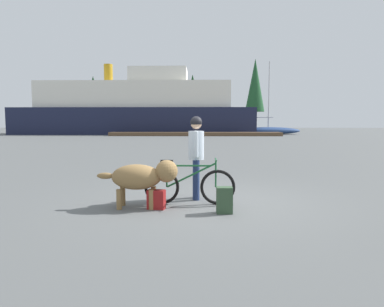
% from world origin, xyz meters
% --- Properties ---
extents(ground_plane, '(160.00, 160.00, 0.00)m').
position_xyz_m(ground_plane, '(0.00, 0.00, 0.00)').
color(ground_plane, '#595B5B').
extents(bicycle, '(1.78, 0.44, 0.90)m').
position_xyz_m(bicycle, '(-0.34, -0.22, 0.38)').
color(bicycle, black).
rests_on(bicycle, ground_plane).
extents(person_cyclist, '(0.32, 0.53, 1.72)m').
position_xyz_m(person_cyclist, '(-0.21, 0.27, 1.04)').
color(person_cyclist, navy).
rests_on(person_cyclist, ground_plane).
extents(dog, '(1.52, 0.56, 0.90)m').
position_xyz_m(dog, '(-1.20, -0.49, 0.59)').
color(dog, olive).
rests_on(dog, ground_plane).
extents(backpack, '(0.29, 0.21, 0.47)m').
position_xyz_m(backpack, '(0.31, -0.86, 0.23)').
color(backpack, '#334C33').
rests_on(backpack, ground_plane).
extents(handbag_pannier, '(0.35, 0.24, 0.36)m').
position_xyz_m(handbag_pannier, '(-0.94, -0.60, 0.18)').
color(handbag_pannier, maroon).
rests_on(handbag_pannier, ground_plane).
extents(dock_pier, '(19.05, 2.13, 0.40)m').
position_xyz_m(dock_pier, '(-0.69, 32.24, 0.20)').
color(dock_pier, brown).
rests_on(dock_pier, ground_plane).
extents(ferry_boat, '(29.58, 8.61, 8.86)m').
position_xyz_m(ferry_boat, '(-8.23, 38.29, 3.12)').
color(ferry_boat, '#191E38').
rests_on(ferry_boat, ground_plane).
extents(sailboat_moored, '(7.76, 2.17, 8.80)m').
position_xyz_m(sailboat_moored, '(8.20, 36.28, 0.50)').
color(sailboat_moored, navy).
rests_on(sailboat_moored, ground_plane).
extents(pine_tree_far_left, '(3.94, 3.94, 9.69)m').
position_xyz_m(pine_tree_far_left, '(-19.34, 56.17, 5.87)').
color(pine_tree_far_left, '#4C331E').
rests_on(pine_tree_far_left, ground_plane).
extents(pine_tree_center, '(3.11, 3.11, 9.43)m').
position_xyz_m(pine_tree_center, '(-1.44, 52.67, 6.29)').
color(pine_tree_center, '#4C331E').
rests_on(pine_tree_center, ground_plane).
extents(pine_tree_far_right, '(3.28, 3.28, 12.17)m').
position_xyz_m(pine_tree_far_right, '(9.17, 53.62, 7.68)').
color(pine_tree_far_right, '#4C331E').
rests_on(pine_tree_far_right, ground_plane).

